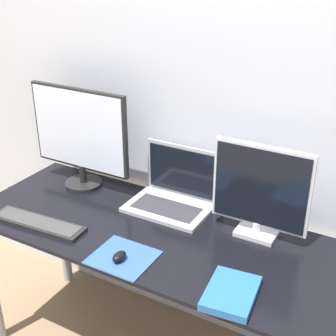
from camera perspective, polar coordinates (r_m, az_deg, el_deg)
wall_back at (r=2.12m, az=4.21°, el=8.58°), size 7.00×0.05×2.50m
desk at (r=2.08m, az=-1.10°, el=-10.76°), size 1.74×0.66×0.76m
monitor_left at (r=2.32m, az=-10.71°, el=3.93°), size 0.55×0.19×0.51m
monitor_right at (r=1.93m, az=11.20°, el=-2.80°), size 0.41×0.12×0.41m
laptop at (r=2.18m, az=0.73°, el=-2.97°), size 0.38×0.27×0.27m
keyboard at (r=2.14m, az=-15.59°, el=-6.46°), size 0.45×0.14×0.02m
mousepad at (r=1.87m, az=-5.50°, el=-10.79°), size 0.24×0.22×0.00m
mouse at (r=1.84m, az=-5.96°, el=-10.69°), size 0.04×0.07×0.03m
book at (r=1.70m, az=7.69°, el=-14.88°), size 0.19×0.25×0.03m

